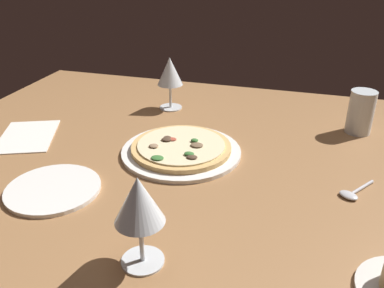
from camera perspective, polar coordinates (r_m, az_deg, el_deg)
name	(u,v)px	position (r cm, az deg, el deg)	size (l,w,h in cm)	color
dining_table	(203,163)	(101.72, 1.53, -2.70)	(150.00, 110.00, 4.00)	#996B42
pizza_main	(181,149)	(101.46, -1.53, -0.75)	(29.52, 29.52, 3.39)	white
wine_glass_far	(138,203)	(63.85, -7.52, -8.09)	(8.03, 8.03, 16.20)	silver
wine_glass_near	(170,73)	(126.39, -3.08, 9.78)	(7.75, 7.75, 16.20)	silver
water_glass	(360,114)	(120.19, 22.29, 3.86)	(6.83, 6.83, 11.82)	silver
side_plate	(53,189)	(91.99, -18.68, -5.92)	(19.83, 19.83, 0.90)	white
paper_menu	(27,136)	(119.06, -21.84, 0.99)	(13.81, 20.03, 0.30)	white
spoon	(352,193)	(92.03, 21.29, -6.37)	(7.99, 9.95, 1.00)	silver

